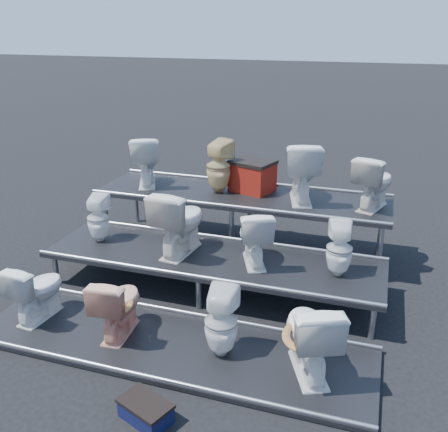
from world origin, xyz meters
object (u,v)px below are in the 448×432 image
(toilet_2, at_px, (221,322))
(toilet_9, at_px, (219,166))
(toilet_4, at_px, (98,218))
(toilet_5, at_px, (180,221))
(toilet_3, at_px, (310,334))
(toilet_7, at_px, (339,249))
(step_stool, at_px, (146,412))
(toilet_6, at_px, (254,236))
(toilet_8, at_px, (146,160))
(toilet_10, at_px, (302,171))
(red_crate, at_px, (252,177))
(toilet_1, at_px, (118,304))
(toilet_11, at_px, (374,182))
(toilet_0, at_px, (37,290))

(toilet_2, xyz_separation_m, toilet_9, (-0.90, 2.60, 0.82))
(toilet_4, bearing_deg, toilet_5, 174.93)
(toilet_3, relative_size, toilet_7, 1.24)
(toilet_2, distance_m, step_stool, 1.11)
(toilet_6, xyz_separation_m, toilet_8, (-2.05, 1.30, 0.43))
(toilet_2, relative_size, toilet_10, 0.87)
(toilet_2, distance_m, toilet_4, 2.53)
(red_crate, bearing_deg, toilet_4, -120.68)
(toilet_1, distance_m, toilet_10, 3.10)
(toilet_1, distance_m, toilet_4, 1.67)
(toilet_11, relative_size, step_stool, 1.65)
(toilet_0, bearing_deg, toilet_8, -87.06)
(toilet_5, bearing_deg, step_stool, 111.53)
(toilet_1, bearing_deg, toilet_5, -102.23)
(red_crate, bearing_deg, toilet_10, 3.22)
(toilet_1, bearing_deg, red_crate, -108.74)
(toilet_5, xyz_separation_m, toilet_6, (0.96, 0.00, -0.07))
(toilet_4, height_order, toilet_7, toilet_7)
(toilet_0, xyz_separation_m, toilet_8, (0.10, 2.60, 0.83))
(toilet_0, bearing_deg, toilet_2, -174.85)
(toilet_10, bearing_deg, step_stool, 65.25)
(toilet_5, xyz_separation_m, step_stool, (0.63, -2.30, -0.80))
(toilet_2, relative_size, toilet_6, 1.05)
(toilet_10, distance_m, step_stool, 3.85)
(toilet_4, distance_m, toilet_6, 2.12)
(toilet_5, bearing_deg, toilet_1, 88.70)
(toilet_5, height_order, red_crate, toilet_5)
(toilet_4, height_order, toilet_11, toilet_11)
(toilet_5, distance_m, toilet_7, 1.96)
(toilet_0, height_order, toilet_6, toilet_6)
(toilet_3, xyz_separation_m, toilet_10, (-0.57, 2.60, 0.81))
(toilet_7, xyz_separation_m, step_stool, (-1.33, -2.30, -0.71))
(toilet_6, distance_m, toilet_10, 1.42)
(toilet_2, bearing_deg, toilet_1, -2.29)
(toilet_6, height_order, toilet_7, toilet_6)
(toilet_9, bearing_deg, step_stool, 117.99)
(toilet_4, height_order, toilet_9, toilet_9)
(toilet_2, relative_size, toilet_11, 1.02)
(toilet_7, bearing_deg, toilet_11, -110.31)
(toilet_2, distance_m, toilet_5, 1.69)
(toilet_1, bearing_deg, toilet_0, -4.63)
(toilet_5, distance_m, red_crate, 1.60)
(red_crate, bearing_deg, toilet_9, -138.98)
(toilet_10, bearing_deg, red_crate, -29.21)
(toilet_2, relative_size, toilet_5, 0.87)
(step_stool, bearing_deg, toilet_5, 126.43)
(toilet_3, distance_m, toilet_9, 3.24)
(toilet_10, bearing_deg, toilet_5, 31.03)
(toilet_4, distance_m, toilet_7, 3.12)
(toilet_7, bearing_deg, red_crate, -54.56)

